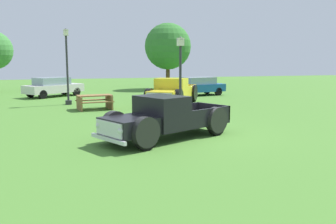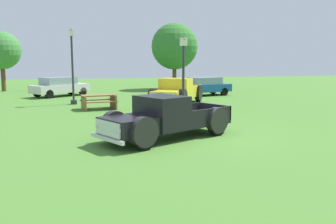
{
  "view_description": "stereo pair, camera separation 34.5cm",
  "coord_description": "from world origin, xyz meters",
  "px_view_note": "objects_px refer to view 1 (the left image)",
  "views": [
    {
      "loc": [
        -4.4,
        -12.01,
        2.66
      ],
      "look_at": [
        -0.99,
        -0.36,
        0.9
      ],
      "focal_mm": 38.97,
      "sensor_mm": 36.0,
      "label": 1
    },
    {
      "loc": [
        -4.07,
        -12.1,
        2.66
      ],
      "look_at": [
        -0.99,
        -0.36,
        0.9
      ],
      "focal_mm": 38.97,
      "sensor_mm": 36.0,
      "label": 2
    }
  ],
  "objects_px": {
    "pickup_truck_foreground": "(160,119)",
    "lamp_post_far": "(180,75)",
    "oak_tree_west": "(168,46)",
    "sedan_distant_b": "(53,87)",
    "picnic_table": "(94,100)",
    "pickup_truck_behind_left": "(171,92)",
    "sedan_distant_a": "(198,86)",
    "lamp_post_near": "(67,65)"
  },
  "relations": [
    {
      "from": "sedan_distant_b",
      "to": "pickup_truck_foreground",
      "type": "bearing_deg",
      "value": -77.04
    },
    {
      "from": "sedan_distant_a",
      "to": "lamp_post_far",
      "type": "distance_m",
      "value": 10.12
    },
    {
      "from": "pickup_truck_foreground",
      "to": "lamp_post_far",
      "type": "bearing_deg",
      "value": 64.47
    },
    {
      "from": "pickup_truck_foreground",
      "to": "sedan_distant_b",
      "type": "bearing_deg",
      "value": 102.96
    },
    {
      "from": "picnic_table",
      "to": "oak_tree_west",
      "type": "distance_m",
      "value": 14.62
    },
    {
      "from": "lamp_post_far",
      "to": "pickup_truck_behind_left",
      "type": "bearing_deg",
      "value": 79.21
    },
    {
      "from": "sedan_distant_a",
      "to": "sedan_distant_b",
      "type": "bearing_deg",
      "value": 168.08
    },
    {
      "from": "pickup_truck_foreground",
      "to": "sedan_distant_a",
      "type": "height_order",
      "value": "pickup_truck_foreground"
    },
    {
      "from": "picnic_table",
      "to": "pickup_truck_foreground",
      "type": "bearing_deg",
      "value": -80.01
    },
    {
      "from": "pickup_truck_foreground",
      "to": "pickup_truck_behind_left",
      "type": "relative_size",
      "value": 0.96
    },
    {
      "from": "lamp_post_near",
      "to": "sedan_distant_b",
      "type": "bearing_deg",
      "value": 100.29
    },
    {
      "from": "oak_tree_west",
      "to": "lamp_post_far",
      "type": "bearing_deg",
      "value": -104.23
    },
    {
      "from": "sedan_distant_a",
      "to": "picnic_table",
      "type": "distance_m",
      "value": 9.79
    },
    {
      "from": "pickup_truck_foreground",
      "to": "sedan_distant_b",
      "type": "xyz_separation_m",
      "value": [
        -3.66,
        15.92,
        0.03
      ]
    },
    {
      "from": "pickup_truck_behind_left",
      "to": "sedan_distant_b",
      "type": "distance_m",
      "value": 9.79
    },
    {
      "from": "sedan_distant_a",
      "to": "sedan_distant_b",
      "type": "height_order",
      "value": "sedan_distant_b"
    },
    {
      "from": "sedan_distant_a",
      "to": "pickup_truck_behind_left",
      "type": "bearing_deg",
      "value": -125.68
    },
    {
      "from": "sedan_distant_b",
      "to": "lamp_post_far",
      "type": "distance_m",
      "value": 12.74
    },
    {
      "from": "pickup_truck_behind_left",
      "to": "lamp_post_near",
      "type": "distance_m",
      "value": 6.3
    },
    {
      "from": "sedan_distant_a",
      "to": "oak_tree_west",
      "type": "relative_size",
      "value": 0.74
    },
    {
      "from": "lamp_post_near",
      "to": "lamp_post_far",
      "type": "xyz_separation_m",
      "value": [
        4.98,
        -6.09,
        -0.38
      ]
    },
    {
      "from": "sedan_distant_a",
      "to": "lamp_post_near",
      "type": "xyz_separation_m",
      "value": [
        -9.33,
        -2.96,
        1.62
      ]
    },
    {
      "from": "sedan_distant_a",
      "to": "lamp_post_far",
      "type": "relative_size",
      "value": 1.17
    },
    {
      "from": "sedan_distant_a",
      "to": "lamp_post_near",
      "type": "bearing_deg",
      "value": -162.39
    },
    {
      "from": "pickup_truck_foreground",
      "to": "pickup_truck_behind_left",
      "type": "distance_m",
      "value": 9.28
    },
    {
      "from": "oak_tree_west",
      "to": "sedan_distant_b",
      "type": "bearing_deg",
      "value": -156.5
    },
    {
      "from": "lamp_post_far",
      "to": "picnic_table",
      "type": "distance_m",
      "value": 5.26
    },
    {
      "from": "picnic_table",
      "to": "pickup_truck_behind_left",
      "type": "bearing_deg",
      "value": 7.73
    },
    {
      "from": "sedan_distant_b",
      "to": "picnic_table",
      "type": "height_order",
      "value": "sedan_distant_b"
    },
    {
      "from": "lamp_post_far",
      "to": "oak_tree_west",
      "type": "height_order",
      "value": "oak_tree_west"
    },
    {
      "from": "pickup_truck_foreground",
      "to": "sedan_distant_b",
      "type": "distance_m",
      "value": 16.33
    },
    {
      "from": "pickup_truck_foreground",
      "to": "sedan_distant_b",
      "type": "height_order",
      "value": "pickup_truck_foreground"
    },
    {
      "from": "lamp_post_near",
      "to": "pickup_truck_foreground",
      "type": "bearing_deg",
      "value": -75.79
    },
    {
      "from": "lamp_post_near",
      "to": "lamp_post_far",
      "type": "distance_m",
      "value": 7.87
    },
    {
      "from": "lamp_post_near",
      "to": "oak_tree_west",
      "type": "height_order",
      "value": "oak_tree_west"
    },
    {
      "from": "sedan_distant_b",
      "to": "picnic_table",
      "type": "relative_size",
      "value": 2.21
    },
    {
      "from": "sedan_distant_b",
      "to": "lamp_post_far",
      "type": "relative_size",
      "value": 1.17
    },
    {
      "from": "sedan_distant_b",
      "to": "picnic_table",
      "type": "xyz_separation_m",
      "value": [
        2.23,
        -7.75,
        -0.23
      ]
    },
    {
      "from": "oak_tree_west",
      "to": "pickup_truck_foreground",
      "type": "bearing_deg",
      "value": -107.0
    },
    {
      "from": "lamp_post_far",
      "to": "sedan_distant_a",
      "type": "bearing_deg",
      "value": 64.31
    },
    {
      "from": "sedan_distant_a",
      "to": "picnic_table",
      "type": "height_order",
      "value": "sedan_distant_a"
    },
    {
      "from": "pickup_truck_behind_left",
      "to": "sedan_distant_a",
      "type": "height_order",
      "value": "pickup_truck_behind_left"
    }
  ]
}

